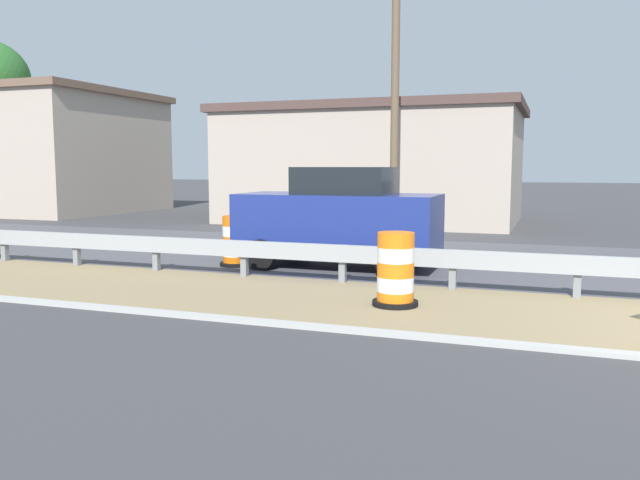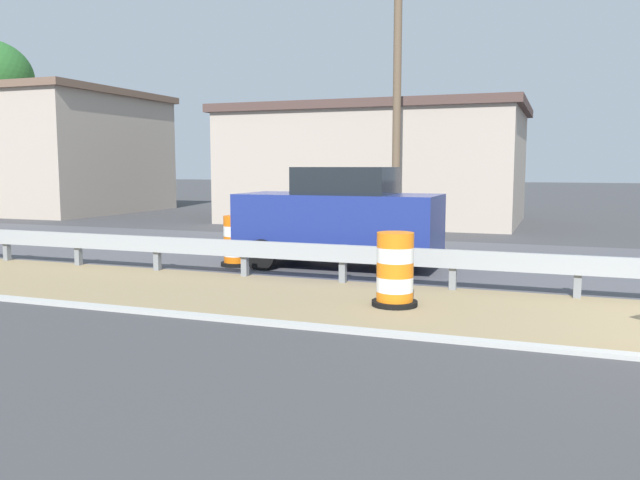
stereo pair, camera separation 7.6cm
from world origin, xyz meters
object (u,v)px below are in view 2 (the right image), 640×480
object	(u,v)px
traffic_barrel_close	(237,243)
car_trailing_far_lane	(340,218)
utility_pole_near	(397,74)
traffic_barrel_nearest	(395,273)

from	to	relation	value
traffic_barrel_close	car_trailing_far_lane	distance (m)	2.29
traffic_barrel_close	utility_pole_near	distance (m)	8.15
traffic_barrel_nearest	car_trailing_far_lane	bearing A→B (deg)	31.23
traffic_barrel_nearest	traffic_barrel_close	bearing A→B (deg)	56.63
traffic_barrel_nearest	car_trailing_far_lane	xyz separation A→B (m)	(3.30, 2.00, 0.54)
traffic_barrel_nearest	utility_pole_near	size ratio (longest dim) A/B	0.12
utility_pole_near	car_trailing_far_lane	bearing A→B (deg)	-177.19
traffic_barrel_close	traffic_barrel_nearest	bearing A→B (deg)	-123.37
traffic_barrel_close	utility_pole_near	xyz separation A→B (m)	(6.65, -1.85, 4.32)
traffic_barrel_nearest	utility_pole_near	xyz separation A→B (m)	(9.39, 2.30, 4.30)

